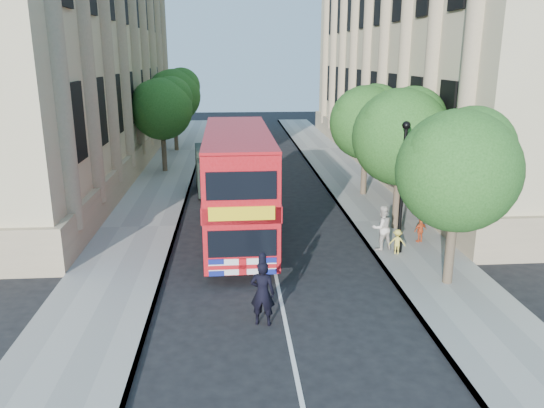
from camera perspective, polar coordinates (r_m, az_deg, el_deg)
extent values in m
plane|color=black|center=(15.40, 1.77, -14.06)|extent=(120.00, 120.00, 0.00)
cube|color=gray|center=(25.52, 12.31, -1.89)|extent=(3.50, 80.00, 0.12)
cube|color=gray|center=(24.85, -14.05, -2.48)|extent=(3.50, 80.00, 0.12)
cube|color=tan|center=(40.30, 18.78, 16.94)|extent=(12.00, 38.00, 18.00)
cube|color=tan|center=(39.28, -23.66, 16.52)|extent=(12.00, 38.00, 18.00)
cylinder|color=#473828|center=(18.88, 18.64, -4.34)|extent=(0.32, 0.32, 2.86)
sphere|color=#1E4B19|center=(18.19, 19.36, 3.39)|extent=(4.00, 4.00, 4.00)
sphere|color=#1E4B19|center=(18.67, 20.75, 5.59)|extent=(2.80, 2.80, 2.80)
sphere|color=#1E4B19|center=(17.62, 18.40, 4.82)|extent=(2.60, 2.60, 2.60)
cylinder|color=#473828|center=(24.22, 13.28, 0.64)|extent=(0.32, 0.32, 2.99)
sphere|color=#1E4B19|center=(23.68, 13.70, 7.00)|extent=(4.20, 4.20, 4.20)
sphere|color=#1E4B19|center=(24.15, 14.88, 8.72)|extent=(2.94, 2.94, 2.94)
sphere|color=#1E4B19|center=(23.17, 12.82, 8.23)|extent=(2.73, 2.73, 2.73)
cylinder|color=#473828|center=(29.84, 9.88, 3.58)|extent=(0.32, 0.32, 2.90)
sphere|color=#1E4B19|center=(29.41, 10.12, 8.61)|extent=(4.00, 4.00, 4.00)
sphere|color=#1E4B19|center=(29.87, 11.13, 9.94)|extent=(2.80, 2.80, 2.80)
sphere|color=#1E4B19|center=(28.94, 9.35, 9.58)|extent=(2.60, 2.60, 2.60)
cylinder|color=#473828|center=(36.09, -11.54, 5.67)|extent=(0.32, 0.32, 2.99)
sphere|color=#1E4B19|center=(35.73, -11.78, 9.97)|extent=(4.00, 4.00, 4.00)
sphere|color=#1E4B19|center=(35.99, -10.80, 11.15)|extent=(2.80, 2.80, 2.80)
sphere|color=#1E4B19|center=(35.45, -12.71, 10.75)|extent=(2.60, 2.60, 2.60)
cylinder|color=#473828|center=(43.93, -10.31, 7.63)|extent=(0.32, 0.32, 3.17)
sphere|color=#1E4B19|center=(43.62, -10.49, 11.37)|extent=(4.20, 4.20, 4.20)
sphere|color=#1E4B19|center=(43.92, -9.69, 12.38)|extent=(2.94, 2.94, 2.94)
sphere|color=#1E4B19|center=(43.34, -11.24, 12.07)|extent=(2.73, 2.73, 2.73)
cylinder|color=black|center=(21.60, 13.41, -4.37)|extent=(0.30, 0.30, 0.50)
cylinder|color=black|center=(20.94, 13.80, 1.42)|extent=(0.14, 0.14, 5.00)
sphere|color=black|center=(20.48, 14.26, 8.20)|extent=(0.32, 0.32, 0.32)
cube|color=#B40C12|center=(22.14, -3.68, 2.36)|extent=(2.71, 9.91, 4.11)
cube|color=black|center=(22.37, -3.64, 0.09)|extent=(2.77, 9.29, 0.94)
cube|color=black|center=(21.92, -3.73, 5.07)|extent=(2.77, 9.29, 0.94)
cube|color=yellow|center=(17.34, -3.27, -1.01)|extent=(2.19, 0.10, 0.47)
cylinder|color=black|center=(19.43, -6.80, -5.88)|extent=(0.30, 1.04, 1.04)
cylinder|color=black|center=(19.48, 0.16, -5.70)|extent=(0.30, 1.04, 1.04)
cylinder|color=black|center=(25.83, -6.39, -0.33)|extent=(0.30, 1.04, 1.04)
cylinder|color=black|center=(25.87, -1.18, -0.21)|extent=(0.30, 1.04, 1.04)
cube|color=black|center=(28.95, -6.20, 2.90)|extent=(1.97, 1.80, 1.92)
cube|color=black|center=(28.15, -6.12, 3.01)|extent=(1.65, 0.25, 0.64)
cube|color=black|center=(30.88, -6.44, 4.06)|extent=(2.09, 3.08, 2.29)
cube|color=black|center=(30.59, -6.32, 1.84)|extent=(2.04, 4.52, 0.23)
cylinder|color=black|center=(29.04, -7.76, 1.12)|extent=(0.27, 0.75, 0.73)
cylinder|color=black|center=(29.13, -4.52, 1.27)|extent=(0.27, 0.75, 0.73)
cylinder|color=black|center=(31.97, -7.95, 2.48)|extent=(0.27, 0.75, 0.73)
cylinder|color=black|center=(32.05, -5.01, 2.60)|extent=(0.27, 0.75, 0.73)
imported|color=black|center=(15.57, -1.02, -9.56)|extent=(0.82, 0.63, 1.99)
imported|color=beige|center=(21.52, 11.73, -2.51)|extent=(1.03, 0.89, 1.80)
imported|color=#D65325|center=(22.82, 15.67, -2.74)|extent=(0.65, 0.43, 1.02)
imported|color=gold|center=(21.29, 13.32, -3.96)|extent=(0.71, 0.53, 0.99)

